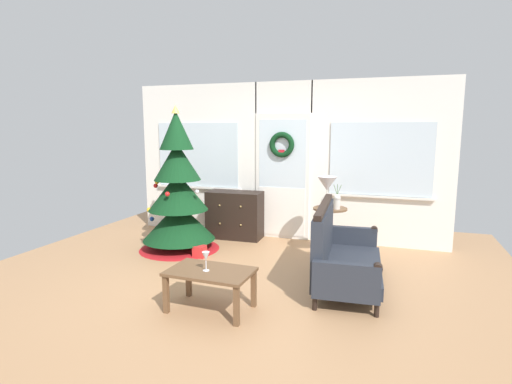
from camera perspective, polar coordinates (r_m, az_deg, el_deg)
The scene contains 11 objects.
ground_plane at distance 5.01m, azimuth -2.62°, elevation -12.30°, with size 6.76×6.76×0.00m, color #AD7F56.
back_wall_with_door at distance 6.67m, azimuth 3.82°, elevation 4.38°, with size 5.20×0.19×2.55m.
christmas_tree at distance 6.16m, azimuth -10.87°, elevation -0.85°, with size 1.20×1.20×2.14m.
dresser_cabinet at distance 6.76m, azimuth -2.99°, elevation -3.21°, with size 0.91×0.46×0.78m.
settee_sofa at distance 4.85m, azimuth 11.61°, elevation -8.47°, with size 0.81×1.64×0.96m.
side_table at distance 5.88m, azimuth 10.32°, elevation -4.14°, with size 0.50×0.48×0.70m.
table_lamp at distance 5.84m, azimuth 9.93°, elevation 0.64°, with size 0.28×0.28×0.44m.
flower_vase at distance 5.75m, azimuth 11.31°, elevation -1.23°, with size 0.11×0.10×0.35m.
coffee_table at distance 4.17m, azimuth -6.43°, elevation -11.65°, with size 0.86×0.55×0.41m.
wine_glass at distance 4.09m, azimuth -7.11°, elevation -9.05°, with size 0.08×0.08×0.20m.
gift_box at distance 5.87m, azimuth -7.92°, elevation -8.27°, with size 0.17×0.15×0.17m, color red.
Camera 1 is at (1.70, -4.34, 1.82)m, focal length 28.50 mm.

